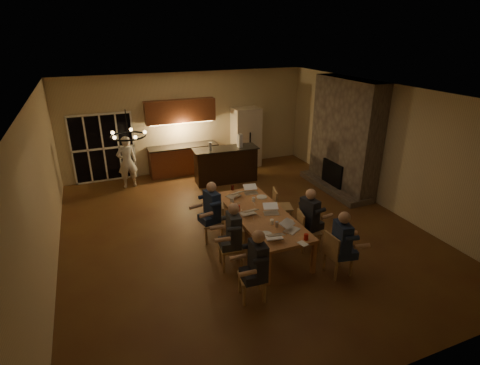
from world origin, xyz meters
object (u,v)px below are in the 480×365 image
Objects in this scene: refrigerator at (246,137)px; dining_table at (261,229)px; laptop_e at (233,192)px; bar_bottle at (210,146)px; laptop_f at (251,189)px; plate_left at (266,234)px; person_left_mid at (234,235)px; redcup_near at (306,237)px; chair_right_near at (339,254)px; chandelier at (128,136)px; laptop_d at (271,209)px; person_left_far at (212,211)px; standing_person at (127,162)px; bar_island at (226,165)px; person_right_near at (341,245)px; plate_near at (288,221)px; chair_left_far at (214,223)px; laptop_a at (274,232)px; laptop_c at (248,209)px; chair_left_mid at (231,247)px; mug_back at (232,200)px; can_silver at (277,224)px; redcup_mid at (238,208)px; person_left_near at (258,266)px; mug_mid at (254,199)px; mug_front at (272,222)px; person_right_mid at (309,219)px; bar_blender at (240,141)px; chair_right_mid at (309,230)px; chair_left_near at (252,277)px; plate_far at (262,197)px; chair_right_far at (283,206)px.

dining_table is at bearing -109.66° from refrigerator.
bar_bottle reaches higher than laptop_e.
laptop_f reaches higher than plate_left.
redcup_near is at bearing 64.21° from person_left_mid.
chair_right_near is (0.92, -1.55, 0.07)m from dining_table.
chandelier is 3.35m from laptop_d.
person_left_far reaches higher than laptop_e.
standing_person reaches higher than bar_bottle.
bar_bottle is at bearing 155.83° from standing_person.
standing_person reaches higher than bar_island.
person_right_near is at bearing -33.60° from plate_left.
chair_left_far is at bearing 139.57° from plate_near.
person_right_near is 4.31× the size of laptop_a.
laptop_c is (-2.02, -4.81, -0.14)m from refrigerator.
laptop_f is (1.15, 1.61, 0.42)m from chair_left_mid.
mug_back is at bearing -117.17° from refrigerator.
redcup_near is 1.00× the size of can_silver.
redcup_near is at bearing -65.89° from redcup_mid.
bar_bottle reaches higher than plate_near.
person_left_far is (-0.06, 2.28, 0.00)m from person_left_near.
refrigerator is at bearing 64.83° from redcup_mid.
person_left_mid reaches higher than mug_mid.
plate_near is at bearing -48.72° from redcup_mid.
chandelier is at bearing 170.43° from mug_front.
person_left_mid is 0.89m from laptop_c.
mug_mid is at bearing 96.57° from redcup_near.
refrigerator is at bearing 49.05° from chandelier.
can_silver is 0.34m from plate_near.
bar_island is 1.43× the size of person_right_mid.
mug_back is 0.25× the size of bar_blender.
chair_right_mid is 2.78× the size of laptop_d.
chair_left_mid and chair_right_mid have the same top height.
chair_left_near reaches higher than plate_near.
standing_person is at bearing 125.54° from plate_far.
person_left_mid and person_left_far have the same top height.
dining_table is at bearing 142.75° from chair_right_far.
chair_right_far is 2.78× the size of laptop_e.
bar_island is 3.01m from plate_far.
refrigerator reaches higher than dining_table.
person_right_mid is at bearing -45.83° from mug_back.
plate_left is 0.63× the size of bar_blender.
laptop_f is at bearing 132.57° from chair_left_far.
person_right_mid is at bearing 98.08° from person_left_mid.
chair_left_far is 1.33m from laptop_d.
bar_blender reaches higher than person_right_mid.
laptop_c is 1.08m from laptop_f.
standing_person is at bearing -173.46° from refrigerator.
bar_island is 16.40× the size of can_silver.
mug_front is at bearing 99.59° from chair_right_mid.
plate_far is at bearing -90.50° from bar_island.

